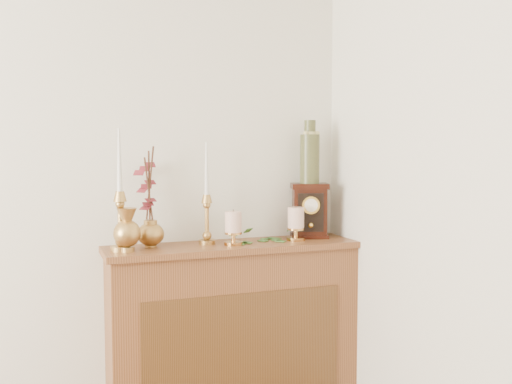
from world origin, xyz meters
name	(u,v)px	position (x,y,z in m)	size (l,w,h in m)	color
console_shelf	(234,343)	(1.40, 2.10, 0.44)	(1.24, 0.34, 0.93)	brown
candlestick_left	(120,211)	(0.86, 2.07, 1.11)	(0.09, 0.09, 0.55)	tan
candlestick_center	(207,211)	(1.27, 2.13, 1.09)	(0.08, 0.08, 0.49)	tan
bud_vase	(127,230)	(0.88, 2.04, 1.03)	(0.12, 0.12, 0.20)	tan
ginger_jar	(147,201)	(1.00, 2.17, 1.14)	(0.19, 0.20, 0.47)	tan
pillar_candle_left	(233,226)	(1.38, 2.06, 1.02)	(0.09, 0.09, 0.17)	#BC8241
pillar_candle_right	(296,222)	(1.72, 2.08, 1.02)	(0.09, 0.09, 0.18)	#BC8241
ivy_garland	(261,238)	(1.55, 2.13, 0.94)	(0.40, 0.15, 0.07)	#3B6F2A
mantel_clock	(309,211)	(1.82, 2.15, 1.07)	(0.22, 0.18, 0.28)	black
ceramic_vase	(310,155)	(1.83, 2.15, 1.35)	(0.10, 0.10, 0.32)	#172E21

